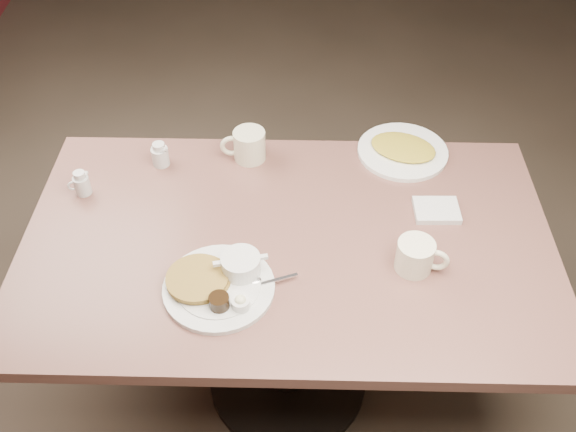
{
  "coord_description": "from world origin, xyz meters",
  "views": [
    {
      "loc": [
        0.03,
        -1.24,
        2.07
      ],
      "look_at": [
        0.0,
        0.02,
        0.82
      ],
      "focal_mm": 40.07,
      "sensor_mm": 36.0,
      "label": 1
    }
  ],
  "objects_px": {
    "hash_plate": "(403,150)",
    "diner_table": "(288,277)",
    "creamer_right": "(160,155)",
    "coffee_mug_far": "(248,145)",
    "main_plate": "(220,281)",
    "creamer_left": "(82,184)",
    "coffee_mug_near": "(416,256)"
  },
  "relations": [
    {
      "from": "diner_table",
      "to": "main_plate",
      "type": "height_order",
      "value": "main_plate"
    },
    {
      "from": "diner_table",
      "to": "coffee_mug_near",
      "type": "xyz_separation_m",
      "value": [
        0.34,
        -0.1,
        0.22
      ]
    },
    {
      "from": "diner_table",
      "to": "coffee_mug_near",
      "type": "bearing_deg",
      "value": -16.0
    },
    {
      "from": "coffee_mug_near",
      "to": "creamer_right",
      "type": "bearing_deg",
      "value": 151.01
    },
    {
      "from": "hash_plate",
      "to": "creamer_left",
      "type": "bearing_deg",
      "value": -167.85
    },
    {
      "from": "coffee_mug_far",
      "to": "creamer_left",
      "type": "distance_m",
      "value": 0.52
    },
    {
      "from": "main_plate",
      "to": "creamer_left",
      "type": "distance_m",
      "value": 0.57
    },
    {
      "from": "main_plate",
      "to": "creamer_left",
      "type": "relative_size",
      "value": 4.76
    },
    {
      "from": "creamer_right",
      "to": "coffee_mug_far",
      "type": "bearing_deg",
      "value": 7.66
    },
    {
      "from": "coffee_mug_far",
      "to": "creamer_left",
      "type": "height_order",
      "value": "coffee_mug_far"
    },
    {
      "from": "diner_table",
      "to": "hash_plate",
      "type": "height_order",
      "value": "hash_plate"
    },
    {
      "from": "diner_table",
      "to": "main_plate",
      "type": "distance_m",
      "value": 0.31
    },
    {
      "from": "hash_plate",
      "to": "diner_table",
      "type": "bearing_deg",
      "value": -132.92
    },
    {
      "from": "creamer_left",
      "to": "hash_plate",
      "type": "distance_m",
      "value": 1.01
    },
    {
      "from": "main_plate",
      "to": "coffee_mug_near",
      "type": "height_order",
      "value": "coffee_mug_near"
    },
    {
      "from": "coffee_mug_far",
      "to": "coffee_mug_near",
      "type": "bearing_deg",
      "value": -43.59
    },
    {
      "from": "creamer_left",
      "to": "main_plate",
      "type": "bearing_deg",
      "value": -38.25
    },
    {
      "from": "creamer_right",
      "to": "creamer_left",
      "type": "bearing_deg",
      "value": -146.38
    },
    {
      "from": "coffee_mug_near",
      "to": "hash_plate",
      "type": "relative_size",
      "value": 0.4
    },
    {
      "from": "diner_table",
      "to": "coffee_mug_far",
      "type": "relative_size",
      "value": 10.06
    },
    {
      "from": "diner_table",
      "to": "coffee_mug_far",
      "type": "distance_m",
      "value": 0.44
    },
    {
      "from": "main_plate",
      "to": "coffee_mug_far",
      "type": "distance_m",
      "value": 0.54
    },
    {
      "from": "creamer_right",
      "to": "hash_plate",
      "type": "xyz_separation_m",
      "value": [
        0.77,
        0.07,
        -0.02
      ]
    },
    {
      "from": "coffee_mug_near",
      "to": "hash_plate",
      "type": "xyz_separation_m",
      "value": [
        0.02,
        0.49,
        -0.03
      ]
    },
    {
      "from": "main_plate",
      "to": "creamer_left",
      "type": "xyz_separation_m",
      "value": [
        -0.45,
        0.36,
        0.01
      ]
    },
    {
      "from": "creamer_left",
      "to": "hash_plate",
      "type": "xyz_separation_m",
      "value": [
        0.99,
        0.21,
        -0.02
      ]
    },
    {
      "from": "coffee_mug_far",
      "to": "creamer_left",
      "type": "xyz_separation_m",
      "value": [
        -0.49,
        -0.18,
        -0.01
      ]
    },
    {
      "from": "main_plate",
      "to": "hash_plate",
      "type": "relative_size",
      "value": 1.0
    },
    {
      "from": "coffee_mug_far",
      "to": "hash_plate",
      "type": "xyz_separation_m",
      "value": [
        0.5,
        0.03,
        -0.04
      ]
    },
    {
      "from": "diner_table",
      "to": "coffee_mug_far",
      "type": "height_order",
      "value": "coffee_mug_far"
    },
    {
      "from": "coffee_mug_far",
      "to": "diner_table",
      "type": "bearing_deg",
      "value": -69.37
    },
    {
      "from": "creamer_right",
      "to": "diner_table",
      "type": "bearing_deg",
      "value": -37.89
    }
  ]
}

